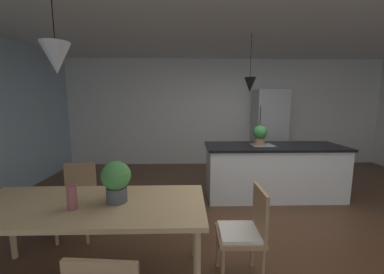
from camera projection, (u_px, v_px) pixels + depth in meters
name	position (u px, v px, depth m)	size (l,w,h in m)	color
ground_plane	(263.00, 226.00, 3.18)	(10.00, 8.40, 0.04)	#4C301E
ceiling_slab	(274.00, 4.00, 2.77)	(10.00, 8.40, 0.12)	silver
wall_back_kitchen	(225.00, 113.00, 6.20)	(10.00, 0.12, 2.70)	silver
dining_table	(88.00, 211.00, 2.08)	(2.05, 0.87, 0.75)	tan
chair_far_left	(77.00, 197.00, 2.89)	(0.42, 0.42, 0.87)	#A87F56
chair_kitchen_end	(245.00, 231.00, 2.15)	(0.41, 0.41, 0.87)	#A87F56
kitchen_island	(273.00, 170.00, 4.08)	(2.30, 0.85, 0.91)	silver
refrigerator	(269.00, 129.00, 5.89)	(0.74, 0.67, 1.92)	#B2B5B7
pendant_over_table	(56.00, 58.00, 1.75)	(0.21, 0.21, 0.87)	black
pendant_over_island_main	(250.00, 85.00, 3.86)	(0.19, 0.19, 0.92)	black
potted_plant_on_island	(260.00, 134.00, 3.98)	(0.23, 0.23, 0.34)	#8C664C
potted_plant_on_table	(116.00, 179.00, 2.07)	(0.26, 0.26, 0.37)	#4C4C51
vase_on_dining_table	(72.00, 197.00, 1.95)	(0.08, 0.08, 0.20)	#994C51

